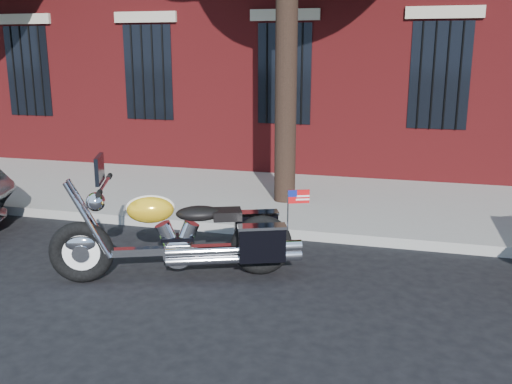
# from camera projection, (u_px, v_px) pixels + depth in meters

# --- Properties ---
(ground) EXTENTS (120.00, 120.00, 0.00)m
(ground) POSITION_uv_depth(u_px,v_px,m) (198.00, 265.00, 7.30)
(ground) COLOR black
(ground) RESTS_ON ground
(curb) EXTENTS (40.00, 0.16, 0.15)m
(curb) POSITION_uv_depth(u_px,v_px,m) (230.00, 228.00, 8.58)
(curb) COLOR gray
(curb) RESTS_ON ground
(sidewalk) EXTENTS (40.00, 3.60, 0.15)m
(sidewalk) POSITION_uv_depth(u_px,v_px,m) (262.00, 197.00, 10.34)
(sidewalk) COLOR gray
(sidewalk) RESTS_ON ground
(motorcycle) EXTENTS (2.94, 1.53, 1.51)m
(motorcycle) POSITION_uv_depth(u_px,v_px,m) (186.00, 238.00, 6.76)
(motorcycle) COLOR black
(motorcycle) RESTS_ON ground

